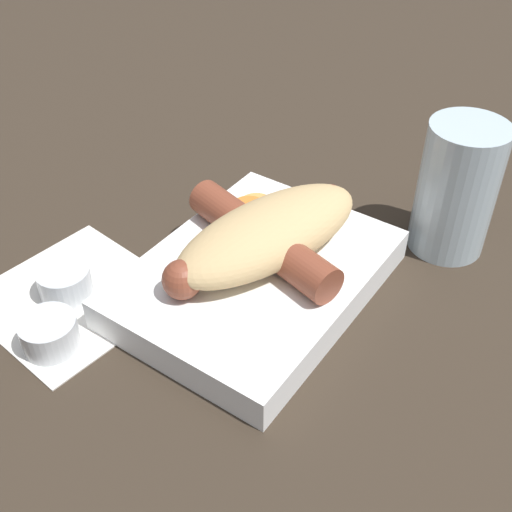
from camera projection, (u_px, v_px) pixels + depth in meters
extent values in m
plane|color=#33281E|center=(256.00, 291.00, 0.57)|extent=(3.00, 3.00, 0.00)
cube|color=white|center=(256.00, 278.00, 0.56)|extent=(0.24, 0.18, 0.03)
ellipsoid|color=tan|center=(271.00, 234.00, 0.55)|extent=(0.20, 0.13, 0.04)
cylinder|color=brown|center=(261.00, 238.00, 0.56)|extent=(0.08, 0.17, 0.03)
sphere|color=brown|center=(182.00, 279.00, 0.51)|extent=(0.03, 0.03, 0.03)
sphere|color=brown|center=(329.00, 202.00, 0.60)|extent=(0.03, 0.03, 0.03)
cylinder|color=#F99E4C|center=(248.00, 216.00, 0.60)|extent=(0.04, 0.04, 0.00)
cylinder|color=orange|center=(238.00, 222.00, 0.60)|extent=(0.03, 0.03, 0.00)
cylinder|color=orange|center=(270.00, 211.00, 0.61)|extent=(0.03, 0.03, 0.00)
cylinder|color=#F99E4C|center=(256.00, 203.00, 0.62)|extent=(0.03, 0.03, 0.00)
cylinder|color=orange|center=(249.00, 208.00, 0.61)|extent=(0.04, 0.04, 0.00)
torus|color=silver|center=(232.00, 212.00, 0.61)|extent=(0.03, 0.03, 0.01)
torus|color=silver|center=(252.00, 227.00, 0.59)|extent=(0.03, 0.03, 0.00)
torus|color=silver|center=(240.00, 220.00, 0.60)|extent=(0.04, 0.04, 0.00)
cube|color=white|center=(73.00, 296.00, 0.57)|extent=(0.16, 0.16, 0.00)
cylinder|color=silver|center=(65.00, 283.00, 0.56)|extent=(0.05, 0.05, 0.03)
cylinder|color=#4C662D|center=(67.00, 290.00, 0.57)|extent=(0.04, 0.04, 0.01)
cylinder|color=silver|center=(50.00, 334.00, 0.51)|extent=(0.05, 0.05, 0.03)
cylinder|color=#4C662D|center=(52.00, 341.00, 0.52)|extent=(0.04, 0.04, 0.01)
cylinder|color=silver|center=(457.00, 189.00, 0.58)|extent=(0.07, 0.07, 0.13)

